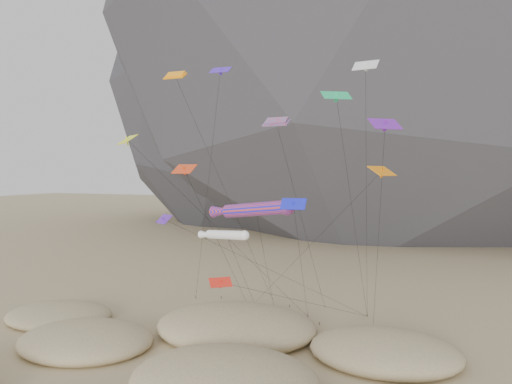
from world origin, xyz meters
TOP-DOWN VIEW (x-y plane):
  - dunes at (-1.22, 3.78)m, footprint 48.16×38.61m
  - dune_grass at (-0.26, 4.11)m, footprint 42.57×26.85m
  - kite_stakes at (1.77, 24.10)m, footprint 23.04×6.13m
  - rainbow_tube_kite at (2.45, 12.37)m, footprint 9.11×13.37m
  - white_tube_kite at (1.62, 8.02)m, footprint 6.17×17.47m
  - orange_parafoil at (-7.16, 15.23)m, footprint 6.93×14.05m
  - multi_parafoil at (4.95, 11.92)m, footprint 2.48×16.32m
  - delta_kites at (4.35, 11.88)m, footprint 26.81×21.99m

SIDE VIEW (x-z plane):
  - kite_stakes at x=1.77m, z-range 0.00..0.30m
  - dunes at x=-1.22m, z-range -1.18..2.65m
  - dune_grass at x=-0.26m, z-range 0.15..1.55m
  - white_tube_kite at x=1.62m, z-range 5.09..16.55m
  - rainbow_tube_kite at x=2.45m, z-range 5.83..19.54m
  - delta_kites at x=4.35m, z-range 4.59..31.05m
  - multi_parafoil at x=4.95m, z-range 9.76..30.72m
  - orange_parafoil at x=-7.16m, z-range 12.38..38.82m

